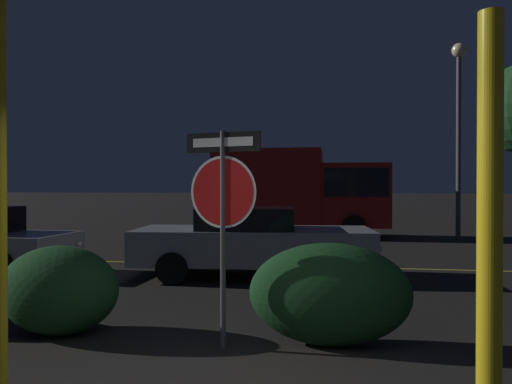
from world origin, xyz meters
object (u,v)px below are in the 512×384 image
at_px(passing_car_2, 253,241).
at_px(street_lamp, 459,108).
at_px(hedge_bush_1, 59,290).
at_px(hedge_bush_2, 330,294).
at_px(yellow_pole_right, 490,247).
at_px(stop_sign, 223,194).
at_px(delivery_truck, 302,190).

height_order(passing_car_2, street_lamp, street_lamp).
xyz_separation_m(hedge_bush_1, hedge_bush_2, (3.28, 0.06, 0.04)).
bearing_deg(hedge_bush_2, yellow_pole_right, -68.31).
relative_size(hedge_bush_1, street_lamp, 0.22).
relative_size(stop_sign, yellow_pole_right, 0.84).
bearing_deg(hedge_bush_1, hedge_bush_2, 1.12).
relative_size(stop_sign, hedge_bush_2, 1.32).
height_order(stop_sign, street_lamp, street_lamp).
relative_size(hedge_bush_1, delivery_truck, 0.24).
height_order(yellow_pole_right, hedge_bush_2, yellow_pole_right).
height_order(hedge_bush_1, passing_car_2, passing_car_2).
bearing_deg(hedge_bush_1, stop_sign, -5.99).
height_order(yellow_pole_right, delivery_truck, delivery_truck).
relative_size(hedge_bush_2, passing_car_2, 0.38).
relative_size(passing_car_2, delivery_truck, 0.79).
distance_m(stop_sign, street_lamp, 13.89).
relative_size(yellow_pole_right, hedge_bush_1, 1.94).
xyz_separation_m(stop_sign, passing_car_2, (-0.38, 4.40, -1.01)).
xyz_separation_m(hedge_bush_2, delivery_truck, (-1.06, 12.35, 1.10)).
bearing_deg(yellow_pole_right, delivery_truck, 97.87).
height_order(stop_sign, delivery_truck, delivery_truck).
distance_m(stop_sign, hedge_bush_2, 1.66).
distance_m(hedge_bush_2, delivery_truck, 12.45).
height_order(passing_car_2, delivery_truck, delivery_truck).
bearing_deg(yellow_pole_right, stop_sign, 134.58).
bearing_deg(hedge_bush_1, delivery_truck, 79.88).
height_order(yellow_pole_right, passing_car_2, yellow_pole_right).
bearing_deg(stop_sign, delivery_truck, 103.45).
height_order(stop_sign, hedge_bush_1, stop_sign).
xyz_separation_m(hedge_bush_1, passing_car_2, (1.73, 4.18, 0.17)).
xyz_separation_m(yellow_pole_right, passing_car_2, (-2.54, 6.60, -0.73)).
distance_m(yellow_pole_right, hedge_bush_1, 4.99).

